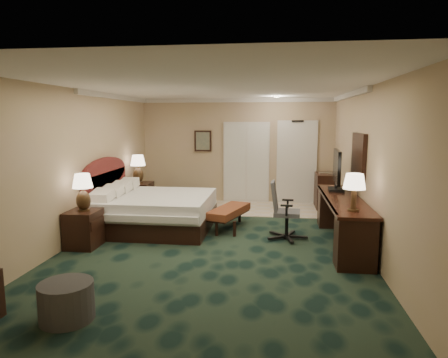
# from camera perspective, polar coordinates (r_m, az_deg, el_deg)

# --- Properties ---
(floor) EXTENTS (5.00, 7.50, 0.00)m
(floor) POSITION_cam_1_polar(r_m,az_deg,el_deg) (7.09, -1.08, -9.27)
(floor) COLOR black
(floor) RESTS_ON ground
(ceiling) EXTENTS (5.00, 7.50, 0.00)m
(ceiling) POSITION_cam_1_polar(r_m,az_deg,el_deg) (6.77, -1.15, 13.04)
(ceiling) COLOR white
(ceiling) RESTS_ON wall_back
(wall_back) EXTENTS (5.00, 0.00, 2.70)m
(wall_back) POSITION_cam_1_polar(r_m,az_deg,el_deg) (10.51, 1.87, 4.07)
(wall_back) COLOR tan
(wall_back) RESTS_ON ground
(wall_front) EXTENTS (5.00, 0.00, 2.70)m
(wall_front) POSITION_cam_1_polar(r_m,az_deg,el_deg) (3.20, -11.02, -6.46)
(wall_front) COLOR tan
(wall_front) RESTS_ON ground
(wall_left) EXTENTS (0.00, 7.50, 2.70)m
(wall_left) POSITION_cam_1_polar(r_m,az_deg,el_deg) (7.58, -20.18, 1.82)
(wall_left) COLOR tan
(wall_left) RESTS_ON ground
(wall_right) EXTENTS (0.00, 7.50, 2.70)m
(wall_right) POSITION_cam_1_polar(r_m,az_deg,el_deg) (6.90, 19.91, 1.21)
(wall_right) COLOR tan
(wall_right) RESTS_ON ground
(crown_molding) EXTENTS (5.00, 7.50, 0.10)m
(crown_molding) POSITION_cam_1_polar(r_m,az_deg,el_deg) (6.77, -1.15, 12.62)
(crown_molding) COLOR silver
(crown_molding) RESTS_ON wall_back
(tile_patch) EXTENTS (3.20, 1.70, 0.01)m
(tile_patch) POSITION_cam_1_polar(r_m,az_deg,el_deg) (9.82, 6.61, -4.24)
(tile_patch) COLOR beige
(tile_patch) RESTS_ON ground
(headboard) EXTENTS (0.12, 2.00, 1.40)m
(headboard) POSITION_cam_1_polar(r_m,az_deg,el_deg) (8.53, -16.53, -1.72)
(headboard) COLOR #55171E
(headboard) RESTS_ON ground
(entry_door) EXTENTS (1.02, 0.06, 2.18)m
(entry_door) POSITION_cam_1_polar(r_m,az_deg,el_deg) (10.47, 10.33, 2.27)
(entry_door) COLOR silver
(entry_door) RESTS_ON ground
(closet_doors) EXTENTS (1.20, 0.06, 2.10)m
(closet_doors) POSITION_cam_1_polar(r_m,az_deg,el_deg) (10.47, 3.20, 2.40)
(closet_doors) COLOR beige
(closet_doors) RESTS_ON ground
(wall_art) EXTENTS (0.45, 0.06, 0.55)m
(wall_art) POSITION_cam_1_polar(r_m,az_deg,el_deg) (10.57, -3.03, 5.45)
(wall_art) COLOR #4E6258
(wall_art) RESTS_ON wall_back
(wall_mirror) EXTENTS (0.05, 0.95, 0.75)m
(wall_mirror) POSITION_cam_1_polar(r_m,az_deg,el_deg) (7.45, 18.69, 3.33)
(wall_mirror) COLOR white
(wall_mirror) RESTS_ON wall_right
(bed) EXTENTS (2.14, 1.98, 0.68)m
(bed) POSITION_cam_1_polar(r_m,az_deg,el_deg) (8.10, -9.59, -4.64)
(bed) COLOR silver
(bed) RESTS_ON ground
(nightstand_near) EXTENTS (0.51, 0.58, 0.63)m
(nightstand_near) POSITION_cam_1_polar(r_m,az_deg,el_deg) (7.26, -19.41, -6.74)
(nightstand_near) COLOR black
(nightstand_near) RESTS_ON ground
(nightstand_far) EXTENTS (0.53, 0.60, 0.66)m
(nightstand_far) POSITION_cam_1_polar(r_m,az_deg,el_deg) (9.85, -11.85, -2.41)
(nightstand_far) COLOR black
(nightstand_far) RESTS_ON ground
(lamp_near) EXTENTS (0.37, 0.37, 0.64)m
(lamp_near) POSITION_cam_1_polar(r_m,az_deg,el_deg) (7.12, -19.50, -1.82)
(lamp_near) COLOR black
(lamp_near) RESTS_ON nightstand_near
(lamp_far) EXTENTS (0.41, 0.41, 0.67)m
(lamp_far) POSITION_cam_1_polar(r_m,az_deg,el_deg) (9.71, -12.18, 1.41)
(lamp_far) COLOR black
(lamp_far) RESTS_ON nightstand_far
(bed_bench) EXTENTS (0.80, 1.34, 0.43)m
(bed_bench) POSITION_cam_1_polar(r_m,az_deg,el_deg) (8.01, 0.70, -5.59)
(bed_bench) COLOR brown
(bed_bench) RESTS_ON ground
(ottoman) EXTENTS (0.61, 0.61, 0.42)m
(ottoman) POSITION_cam_1_polar(r_m,az_deg,el_deg) (4.84, -21.58, -15.94)
(ottoman) COLOR #2E2F31
(ottoman) RESTS_ON ground
(desk) EXTENTS (0.61, 2.84, 0.82)m
(desk) POSITION_cam_1_polar(r_m,az_deg,el_deg) (7.29, 16.51, -5.77)
(desk) COLOR black
(desk) RESTS_ON ground
(tv) EXTENTS (0.14, 1.00, 0.78)m
(tv) POSITION_cam_1_polar(r_m,az_deg,el_deg) (7.83, 15.81, 1.17)
(tv) COLOR black
(tv) RESTS_ON desk
(desk_lamp) EXTENTS (0.40, 0.40, 0.57)m
(desk_lamp) POSITION_cam_1_polar(r_m,az_deg,el_deg) (6.17, 18.07, -1.81)
(desk_lamp) COLOR black
(desk_lamp) RESTS_ON desk
(desk_chair) EXTENTS (0.65, 0.62, 1.06)m
(desk_chair) POSITION_cam_1_polar(r_m,az_deg,el_deg) (7.34, 8.99, -4.47)
(desk_chair) COLOR #4A4A4A
(desk_chair) RESTS_ON ground
(minibar) EXTENTS (0.45, 0.81, 0.85)m
(minibar) POSITION_cam_1_polar(r_m,az_deg,el_deg) (10.11, 14.21, -1.65)
(minibar) COLOR black
(minibar) RESTS_ON ground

